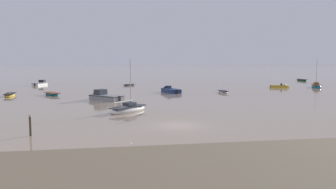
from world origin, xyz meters
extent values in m
plane|color=tan|center=(0.00, 0.00, 0.00)|extent=(800.00, 800.00, 0.00)
cube|color=gold|center=(31.11, 39.90, 0.18)|extent=(3.94, 2.47, 0.72)
cone|color=gold|center=(32.95, 39.37, 0.18)|extent=(1.50, 1.70, 1.44)
cube|color=black|center=(31.15, 39.88, 0.45)|extent=(4.03, 2.53, 0.08)
cube|color=black|center=(31.65, 39.74, 0.74)|extent=(0.44, 0.55, 0.40)
cube|color=black|center=(29.39, 40.39, 0.29)|extent=(0.30, 0.34, 0.51)
ellipsoid|color=white|center=(-4.29, 9.53, 0.21)|extent=(5.50, 5.55, 1.03)
cube|color=#33383F|center=(-4.29, 9.53, 0.62)|extent=(4.74, 4.78, 0.10)
cube|color=#33383F|center=(-4.09, 9.75, 0.90)|extent=(1.73, 1.74, 0.37)
cylinder|color=#B7BABF|center=(-3.92, 9.92, 3.55)|extent=(0.10, 0.10, 5.65)
cylinder|color=beige|center=(-4.82, 9.00, 1.29)|extent=(2.44, 2.49, 0.21)
ellipsoid|color=gray|center=(-1.78, 51.46, 0.11)|extent=(3.20, 2.47, 0.49)
cube|color=black|center=(-1.78, 51.46, 0.32)|extent=(2.97, 2.33, 0.06)
cube|color=black|center=(-1.78, 51.46, 0.24)|extent=(0.65, 0.92, 0.05)
ellipsoid|color=gold|center=(-23.45, 30.66, 0.16)|extent=(1.89, 4.54, 0.70)
cube|color=black|center=(-23.45, 30.66, 0.45)|extent=(1.83, 4.18, 0.09)
cube|color=black|center=(-23.45, 30.66, 0.35)|extent=(1.38, 0.40, 0.07)
ellipsoid|color=#197084|center=(39.93, 39.21, 0.21)|extent=(4.18, 6.22, 1.03)
cube|color=brown|center=(39.93, 39.21, 0.62)|extent=(3.64, 5.33, 0.10)
cube|color=brown|center=(40.06, 39.48, 0.91)|extent=(1.53, 1.74, 0.37)
cylinder|color=#B7BABF|center=(40.16, 39.70, 3.56)|extent=(0.10, 0.10, 5.68)
cylinder|color=beige|center=(39.62, 38.53, 1.29)|extent=(1.56, 3.08, 0.21)
cube|color=navy|center=(5.12, 32.46, 0.24)|extent=(3.22, 5.32, 0.98)
cone|color=navy|center=(4.48, 34.98, 0.24)|extent=(2.28, 1.99, 1.96)
cube|color=#33383F|center=(5.11, 32.51, 0.61)|extent=(3.29, 5.44, 0.11)
cube|color=#33383F|center=(4.94, 33.20, 1.00)|extent=(0.74, 0.58, 0.54)
cube|color=black|center=(5.72, 30.11, 0.39)|extent=(0.45, 0.39, 0.70)
ellipsoid|color=white|center=(14.89, 30.57, 0.13)|extent=(1.25, 3.55, 0.56)
cube|color=black|center=(14.89, 30.57, 0.36)|extent=(1.22, 3.27, 0.07)
cube|color=black|center=(14.89, 30.57, 0.28)|extent=(1.09, 0.24, 0.06)
cube|color=gray|center=(-6.96, 21.98, 0.27)|extent=(5.45, 5.45, 1.07)
cone|color=gray|center=(-8.97, 23.99, 0.27)|extent=(2.72, 2.72, 2.15)
cube|color=#33383F|center=(-7.00, 22.02, 0.67)|extent=(5.57, 5.57, 0.12)
cube|color=#33383F|center=(-7.88, 22.90, 1.22)|extent=(2.13, 2.13, 0.83)
cube|color=#384751|center=(-8.34, 23.36, 1.28)|extent=(1.36, 1.36, 0.66)
cube|color=black|center=(-5.07, 20.10, 0.43)|extent=(0.54, 0.54, 0.76)
cube|color=white|center=(-23.39, 56.33, 0.21)|extent=(3.21, 4.55, 0.83)
cone|color=white|center=(-22.56, 58.36, 0.21)|extent=(2.03, 1.85, 1.66)
cube|color=black|center=(-23.38, 56.37, 0.52)|extent=(3.28, 4.65, 0.09)
cube|color=black|center=(-23.01, 57.26, 0.94)|extent=(1.60, 1.43, 0.64)
cube|color=#384751|center=(-22.82, 57.72, 0.99)|extent=(1.25, 0.69, 0.51)
cube|color=black|center=(-24.17, 54.43, 0.33)|extent=(0.40, 0.36, 0.59)
ellipsoid|color=#197084|center=(-16.54, 31.05, 0.16)|extent=(3.63, 4.55, 0.70)
cube|color=brown|center=(-16.54, 31.05, 0.45)|extent=(3.42, 4.24, 0.09)
cube|color=brown|center=(-16.54, 31.05, 0.35)|extent=(1.30, 0.96, 0.07)
ellipsoid|color=#23602D|center=(49.82, 61.77, 0.16)|extent=(1.65, 4.45, 0.70)
cube|color=black|center=(49.82, 61.77, 0.45)|extent=(1.61, 4.10, 0.09)
cube|color=black|center=(49.82, 61.77, 0.35)|extent=(1.36, 0.32, 0.07)
cylinder|color=#3D3323|center=(-12.99, -2.43, 0.77)|extent=(0.18, 0.18, 1.92)
cylinder|color=silver|center=(-12.99, -2.43, 1.67)|extent=(0.22, 0.22, 0.08)
camera|label=1|loc=(-6.42, -32.02, 6.32)|focal=36.78mm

